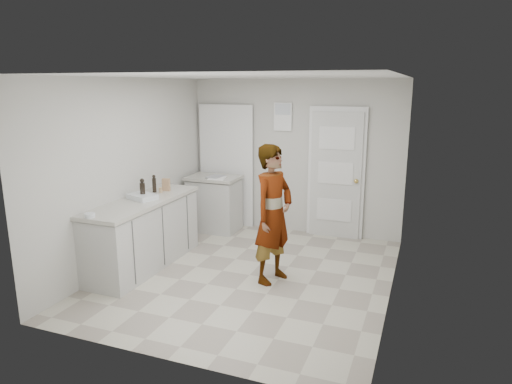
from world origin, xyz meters
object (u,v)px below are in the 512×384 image
at_px(person, 273,214).
at_px(cake_mix_box, 166,185).
at_px(baking_dish, 142,197).
at_px(egg_bowl, 90,215).
at_px(spice_jar, 161,190).
at_px(oil_cruet_a, 143,189).
at_px(oil_cruet_b, 154,184).

bearing_deg(person, cake_mix_box, 95.85).
bearing_deg(baking_dish, egg_bowl, -94.18).
distance_m(spice_jar, baking_dish, 0.40).
relative_size(person, oil_cruet_a, 6.25).
bearing_deg(person, spice_jar, 99.87).
height_order(cake_mix_box, oil_cruet_a, oil_cruet_a).
bearing_deg(egg_bowl, spice_jar, 85.79).
xyz_separation_m(cake_mix_box, baking_dish, (-0.04, -0.52, -0.06)).
bearing_deg(oil_cruet_b, egg_bowl, -90.03).
distance_m(person, spice_jar, 1.78).
relative_size(cake_mix_box, oil_cruet_b, 0.71).
bearing_deg(oil_cruet_a, person, 3.84).
height_order(spice_jar, baking_dish, spice_jar).
height_order(spice_jar, egg_bowl, spice_jar).
xyz_separation_m(oil_cruet_b, egg_bowl, (-0.00, -1.33, -0.10)).
distance_m(person, oil_cruet_b, 1.88).
relative_size(oil_cruet_a, egg_bowl, 2.27).
bearing_deg(person, baking_dish, 112.76).
height_order(oil_cruet_a, egg_bowl, oil_cruet_a).
distance_m(spice_jar, egg_bowl, 1.34).
bearing_deg(spice_jar, baking_dish, -94.30).
height_order(cake_mix_box, baking_dish, cake_mix_box).
bearing_deg(oil_cruet_b, spice_jar, 4.23).
xyz_separation_m(oil_cruet_a, egg_bowl, (-0.06, -0.95, -0.11)).
relative_size(baking_dish, egg_bowl, 3.61).
distance_m(cake_mix_box, baking_dish, 0.53).
relative_size(cake_mix_box, oil_cruet_a, 0.65).
distance_m(oil_cruet_a, oil_cruet_b, 0.38).
distance_m(spice_jar, oil_cruet_a, 0.39).
distance_m(spice_jar, oil_cruet_b, 0.13).
bearing_deg(person, egg_bowl, 138.39).
bearing_deg(person, oil_cruet_b, 100.53).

